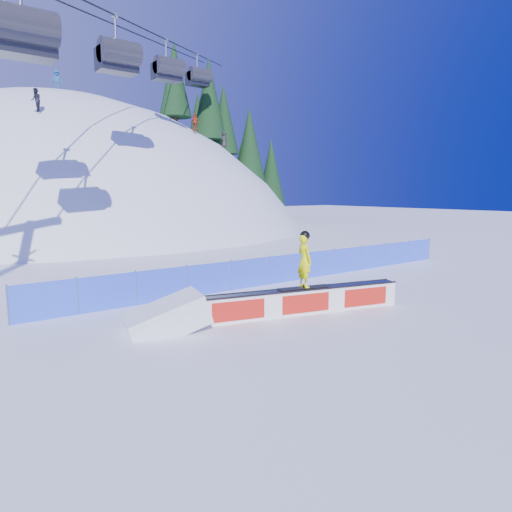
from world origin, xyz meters
TOP-DOWN VIEW (x-y plane):
  - ground at (0.00, 0.00)m, footprint 160.00×160.00m
  - snow_hill at (0.00, 42.00)m, footprint 64.00×64.00m
  - treeline at (21.76, 42.94)m, footprint 17.97×10.52m
  - safety_fence at (0.00, 4.50)m, footprint 22.05×0.05m
  - chairlift at (4.74, 27.49)m, footprint 40.80×41.70m
  - rail_box at (-3.11, 0.18)m, footprint 7.03×2.24m
  - snow_ramp at (-7.43, 1.28)m, footprint 2.69×2.04m
  - snowboarder at (-3.07, 0.17)m, footprint 1.81×0.75m
  - distant_skiers at (3.19, 31.10)m, footprint 19.13×10.11m

SIDE VIEW (x-z plane):
  - snow_hill at x=0.00m, z-range -50.00..14.00m
  - ground at x=0.00m, z-range 0.00..0.00m
  - snow_ramp at x=-7.43m, z-range -0.75..0.75m
  - rail_box at x=-3.11m, z-range -0.01..0.85m
  - safety_fence at x=0.00m, z-range -0.05..1.25m
  - snowboarder at x=-3.07m, z-range 0.84..2.71m
  - treeline at x=21.76m, z-range -0.11..20.22m
  - distant_skiers at x=3.19m, z-range 8.18..14.85m
  - chairlift at x=4.74m, z-range 5.89..27.89m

